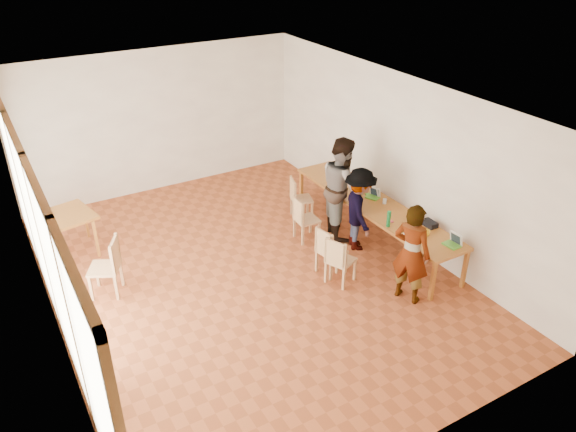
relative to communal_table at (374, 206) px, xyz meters
name	(u,v)px	position (x,y,z in m)	size (l,w,h in m)	color
ground	(248,275)	(-2.50, 0.12, -0.70)	(8.00, 8.00, 0.00)	#A54F27
wall_back	(159,121)	(-2.50, 4.12, 0.80)	(6.00, 0.10, 3.00)	white
wall_front	(421,348)	(-2.50, -3.88, 0.80)	(6.00, 0.10, 3.00)	white
wall_right	(395,157)	(0.50, 0.12, 0.80)	(0.10, 8.00, 3.00)	white
window_wall	(43,245)	(-5.46, 0.12, 0.80)	(0.10, 8.00, 3.00)	white
ceiling	(241,99)	(-2.50, 0.12, 2.32)	(6.00, 8.00, 0.04)	white
communal_table	(374,206)	(0.00, 0.00, 0.00)	(0.80, 4.00, 0.75)	#A86025
side_table	(65,219)	(-4.90, 2.34, -0.03)	(0.90, 0.90, 0.75)	#A86025
chair_near	(338,257)	(-1.36, -0.84, -0.18)	(0.52, 0.52, 0.45)	tan
chair_mid	(328,247)	(-1.34, -0.52, -0.17)	(0.46, 0.46, 0.46)	tan
chair_far	(302,215)	(-1.12, 0.63, -0.18)	(0.42, 0.42, 0.45)	tan
chair_empty	(297,194)	(-0.76, 1.41, -0.19)	(0.49, 0.49, 0.45)	tan
chair_spare	(110,261)	(-4.55, 0.75, -0.11)	(0.61, 0.61, 0.52)	tan
person_near	(411,253)	(-0.63, -1.70, 0.12)	(0.60, 0.39, 1.64)	gray
person_mid	(342,187)	(-0.36, 0.49, 0.25)	(0.92, 0.72, 1.90)	gray
person_far	(359,209)	(-0.39, -0.08, 0.06)	(0.99, 0.57, 1.53)	gray
laptop_near	(454,242)	(0.19, -1.76, 0.11)	(0.23, 0.26, 0.21)	#55A92F
laptop_mid	(374,195)	(0.14, 0.20, 0.10)	(0.26, 0.28, 0.19)	#55A92F
laptop_far	(373,194)	(0.17, 0.24, 0.10)	(0.23, 0.25, 0.18)	#55A92F
yellow_mug	(426,233)	(0.02, -1.33, 0.10)	(0.12, 0.12, 0.10)	yellow
green_bottle	(389,219)	(-0.32, -0.78, 0.19)	(0.07, 0.07, 0.28)	#11642C
clear_glass	(385,201)	(0.16, -0.10, 0.09)	(0.07, 0.07, 0.09)	silver
condiment_cup	(406,235)	(-0.28, -1.18, 0.08)	(0.08, 0.08, 0.06)	white
pink_phone	(391,221)	(-0.17, -0.67, 0.05)	(0.05, 0.10, 0.01)	#C7314B
black_pouch	(430,224)	(0.29, -1.12, 0.09)	(0.16, 0.26, 0.09)	black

